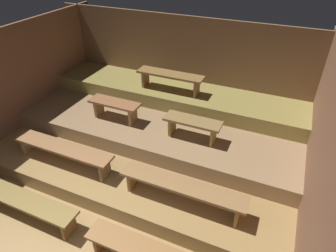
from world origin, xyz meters
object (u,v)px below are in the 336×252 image
object	(u,v)px
bench_lower_left	(62,150)
bench_upper_center	(170,77)
bench_floor_left	(15,198)
bench_middle_right	(193,124)
bench_lower_right	(182,187)
bench_middle_left	(115,106)

from	to	relation	value
bench_lower_left	bench_upper_center	xyz separation A→B (m)	(1.04, 2.30, 0.60)
bench_lower_left	bench_upper_center	size ratio (longest dim) A/B	1.36
bench_floor_left	bench_middle_right	xyz separation A→B (m)	(2.08, 2.23, 0.58)
bench_lower_right	bench_middle_left	distance (m)	2.31
bench_lower_left	bench_middle_right	bearing A→B (deg)	33.03
bench_floor_left	bench_upper_center	size ratio (longest dim) A/B	1.56
bench_lower_left	bench_middle_left	xyz separation A→B (m)	(0.30, 1.25, 0.28)
bench_middle_left	bench_middle_right	world-z (taller)	same
bench_floor_left	bench_lower_right	bearing A→B (deg)	22.26
bench_lower_right	bench_middle_left	size ratio (longest dim) A/B	1.88
bench_middle_left	bench_lower_left	bearing A→B (deg)	-103.53
bench_floor_left	bench_upper_center	world-z (taller)	bench_upper_center
bench_middle_left	bench_middle_right	size ratio (longest dim) A/B	1.00
bench_upper_center	bench_lower_left	bearing A→B (deg)	-114.22
bench_middle_right	bench_upper_center	bearing A→B (deg)	130.23
bench_middle_right	bench_upper_center	size ratio (longest dim) A/B	0.72
bench_upper_center	bench_middle_right	bearing A→B (deg)	-49.77
bench_floor_left	bench_middle_right	size ratio (longest dim) A/B	2.15
bench_lower_right	bench_middle_left	xyz separation A→B (m)	(-1.93, 1.25, 0.28)
bench_lower_left	bench_upper_center	world-z (taller)	bench_upper_center
bench_floor_left	bench_middle_left	world-z (taller)	bench_middle_left
bench_lower_right	bench_middle_right	world-z (taller)	bench_middle_right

